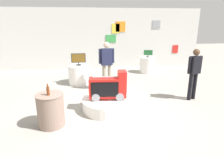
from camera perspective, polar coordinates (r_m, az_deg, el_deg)
ground_plane at (r=5.49m, az=-1.48°, el=-9.83°), size 30.00×30.00×0.00m
back_wall_display at (r=10.36m, az=-5.12°, el=11.51°), size 11.44×0.13×3.06m
main_display_pedestal at (r=5.60m, az=-1.27°, el=-7.46°), size 1.45×1.45×0.32m
novelty_firetruck_tv at (r=5.41m, az=-1.08°, el=-2.77°), size 1.06×0.47×0.81m
display_pedestal_left_rear at (r=7.87m, az=-9.57°, el=1.18°), size 0.85×0.85×0.76m
tv_on_left_rear at (r=7.73m, az=-9.80°, el=5.74°), size 0.55×0.21×0.46m
display_pedestal_center_rear at (r=9.61m, az=10.31°, el=3.94°), size 0.73×0.73×0.76m
tv_on_center_rear at (r=9.50m, az=10.50°, el=7.36°), size 0.44×0.17×0.36m
side_table_round at (r=4.90m, az=-17.52°, el=-8.73°), size 0.65×0.65×0.81m
bottle_on_side_table at (r=4.66m, az=-18.24°, el=-3.40°), size 0.07×0.07×0.27m
shopper_browsing_near_truck at (r=6.90m, az=-1.58°, el=4.75°), size 0.56×0.25×1.74m
shopper_browsing_rear at (r=6.56m, az=22.94°, el=2.15°), size 0.53×0.32×1.63m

